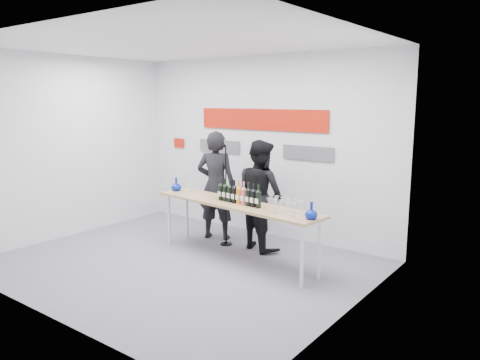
% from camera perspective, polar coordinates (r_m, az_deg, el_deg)
% --- Properties ---
extents(ground, '(5.00, 5.00, 0.00)m').
position_cam_1_polar(ground, '(6.72, -7.29, -10.14)').
color(ground, slate).
rests_on(ground, ground).
extents(back_wall, '(5.00, 0.04, 3.00)m').
position_cam_1_polar(back_wall, '(7.91, 2.62, 4.12)').
color(back_wall, silver).
rests_on(back_wall, ground).
extents(signage, '(3.38, 0.02, 0.79)m').
position_cam_1_polar(signage, '(7.89, 2.18, 6.35)').
color(signage, '#B81907').
rests_on(signage, back_wall).
extents(tasting_table, '(2.83, 0.87, 0.84)m').
position_cam_1_polar(tasting_table, '(6.65, -0.52, -3.32)').
color(tasting_table, tan).
rests_on(tasting_table, ground).
extents(wine_bottles, '(0.80, 0.16, 0.33)m').
position_cam_1_polar(wine_bottles, '(6.53, -0.13, -1.52)').
color(wine_bottles, black).
rests_on(wine_bottles, tasting_table).
extents(decanter_left, '(0.16, 0.16, 0.21)m').
position_cam_1_polar(decanter_left, '(7.55, -7.78, -0.50)').
color(decanter_left, navy).
rests_on(decanter_left, tasting_table).
extents(decanter_right, '(0.16, 0.16, 0.21)m').
position_cam_1_polar(decanter_right, '(5.79, 8.69, -3.70)').
color(decanter_right, navy).
rests_on(decanter_right, tasting_table).
extents(glasses_left, '(0.18, 0.23, 0.18)m').
position_cam_1_polar(glasses_left, '(7.35, -6.25, -0.87)').
color(glasses_left, silver).
rests_on(glasses_left, tasting_table).
extents(glasses_right, '(0.48, 0.27, 0.18)m').
position_cam_1_polar(glasses_right, '(6.06, 5.49, -3.18)').
color(glasses_right, silver).
rests_on(glasses_right, tasting_table).
extents(presenter_left, '(0.76, 0.63, 1.78)m').
position_cam_1_polar(presenter_left, '(7.66, -2.94, -0.67)').
color(presenter_left, black).
rests_on(presenter_left, ground).
extents(presenter_right, '(0.99, 0.87, 1.69)m').
position_cam_1_polar(presenter_right, '(7.15, 2.53, -1.82)').
color(presenter_right, black).
rests_on(presenter_right, ground).
extents(mic_stand, '(0.19, 0.19, 1.61)m').
position_cam_1_polar(mic_stand, '(7.39, -1.73, -4.25)').
color(mic_stand, black).
rests_on(mic_stand, ground).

